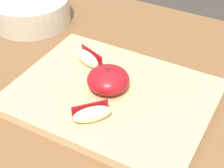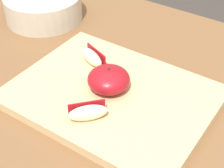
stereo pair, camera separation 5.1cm
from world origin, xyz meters
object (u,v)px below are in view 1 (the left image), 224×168
Objects in this scene: apple_wedge_right at (88,58)px; ceramic_fruit_bowl at (31,9)px; cutting_board at (112,96)px; apple_wedge_front at (92,114)px; apple_half_skin_up at (107,81)px.

ceramic_fruit_bowl is (-0.25, 0.12, 0.00)m from apple_wedge_right.
cutting_board is at bearing -27.35° from ceramic_fruit_bowl.
apple_wedge_front is at bearing -55.73° from apple_wedge_right.
ceramic_fruit_bowl reaches higher than apple_wedge_right.
apple_half_skin_up reaches higher than apple_wedge_front.
apple_half_skin_up is at bearing 101.75° from apple_wedge_front.
apple_half_skin_up reaches higher than ceramic_fruit_bowl.
ceramic_fruit_bowl is at bearing 142.87° from apple_wedge_front.
apple_wedge_right and apple_wedge_front have the same top height.
apple_wedge_right is (-0.08, 0.06, -0.01)m from apple_half_skin_up.
apple_wedge_right is at bearing 144.93° from apple_half_skin_up.
cutting_board is 0.38m from ceramic_fruit_bowl.
apple_wedge_front is (0.02, -0.09, -0.01)m from apple_half_skin_up.
cutting_board is 5.15× the size of apple_wedge_right.
apple_wedge_right is 0.17m from apple_wedge_front.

